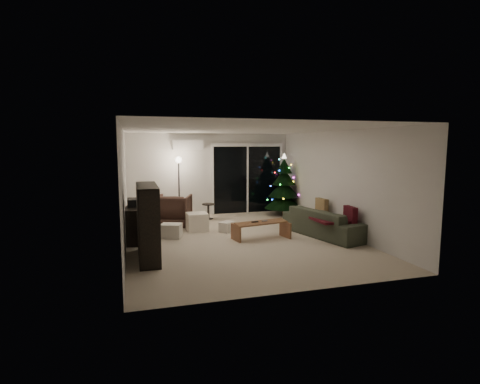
% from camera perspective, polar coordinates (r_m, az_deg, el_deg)
% --- Properties ---
extents(room, '(6.50, 7.51, 2.60)m').
position_cam_1_polar(room, '(10.03, 0.04, 0.69)').
color(room, beige).
rests_on(room, ground).
extents(bookshelf, '(0.77, 1.45, 1.41)m').
position_cam_1_polar(bookshelf, '(7.25, -15.23, -4.56)').
color(bookshelf, black).
rests_on(bookshelf, floor).
extents(media_cabinet, '(0.67, 1.32, 0.78)m').
position_cam_1_polar(media_cabinet, '(8.81, -15.37, -4.59)').
color(media_cabinet, black).
rests_on(media_cabinet, floor).
extents(stereo, '(0.40, 0.47, 0.17)m').
position_cam_1_polar(stereo, '(8.73, -15.47, -1.53)').
color(stereo, black).
rests_on(stereo, media_cabinet).
extents(armchair, '(1.13, 1.14, 0.83)m').
position_cam_1_polar(armchair, '(10.22, -10.09, -2.70)').
color(armchair, '#523428').
rests_on(armchair, floor).
extents(ottoman, '(0.51, 0.51, 0.45)m').
position_cam_1_polar(ottoman, '(9.52, -6.56, -4.53)').
color(ottoman, white).
rests_on(ottoman, floor).
extents(cardboard_box_a, '(0.55, 0.49, 0.33)m').
position_cam_1_polar(cardboard_box_a, '(8.90, -10.43, -5.83)').
color(cardboard_box_a, white).
rests_on(cardboard_box_a, floor).
extents(cardboard_box_b, '(0.45, 0.44, 0.25)m').
position_cam_1_polar(cardboard_box_b, '(9.35, -2.02, -5.32)').
color(cardboard_box_b, white).
rests_on(cardboard_box_b, floor).
extents(side_table, '(0.37, 0.37, 0.46)m').
position_cam_1_polar(side_table, '(10.94, -4.84, -2.96)').
color(side_table, black).
rests_on(side_table, floor).
extents(floor_lamp, '(0.28, 0.28, 1.76)m').
position_cam_1_polar(floor_lamp, '(10.92, -9.27, 0.40)').
color(floor_lamp, black).
rests_on(floor_lamp, floor).
extents(sofa, '(1.39, 2.35, 0.64)m').
position_cam_1_polar(sofa, '(9.14, 12.87, -4.53)').
color(sofa, '#292E24').
rests_on(sofa, floor).
extents(sofa_throw, '(0.69, 1.59, 0.05)m').
position_cam_1_polar(sofa_throw, '(9.07, 12.35, -3.69)').
color(sofa_throw, '#430B11').
rests_on(sofa_throw, sofa).
extents(cushion_a, '(0.16, 0.43, 0.42)m').
position_cam_1_polar(cushion_a, '(9.78, 12.35, -2.21)').
color(cushion_a, '#9C7D45').
rests_on(cushion_a, sofa).
extents(cushion_b, '(0.16, 0.43, 0.42)m').
position_cam_1_polar(cushion_b, '(8.68, 16.46, -3.52)').
color(cushion_b, '#430B11').
rests_on(cushion_b, sofa).
extents(coffee_table, '(1.32, 0.68, 0.40)m').
position_cam_1_polar(coffee_table, '(8.64, 3.23, -5.87)').
color(coffee_table, brown).
rests_on(coffee_table, floor).
extents(remote_a, '(0.16, 0.05, 0.02)m').
position_cam_1_polar(remote_a, '(8.55, 2.29, -4.57)').
color(remote_a, black).
rests_on(remote_a, coffee_table).
extents(remote_b, '(0.15, 0.09, 0.02)m').
position_cam_1_polar(remote_b, '(8.67, 3.75, -4.40)').
color(remote_b, slate).
rests_on(remote_b, coffee_table).
extents(christmas_tree, '(1.35, 1.35, 1.90)m').
position_cam_1_polar(christmas_tree, '(11.52, 6.70, 1.17)').
color(christmas_tree, black).
rests_on(christmas_tree, floor).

